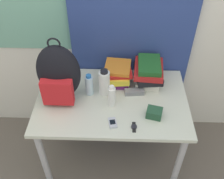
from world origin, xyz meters
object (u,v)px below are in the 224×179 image
object	(u,v)px
book_stack_left	(118,73)
water_bottle	(89,85)
backpack	(59,74)
sports_bottle	(104,83)
cell_phone	(113,123)
camera_pouch	(154,113)
book_stack_center	(148,72)
sunscreen_bottle	(111,96)
sunglasses_case	(134,92)
wristwatch	(134,127)

from	to	relation	value
book_stack_left	water_bottle	world-z (taller)	water_bottle
backpack	sports_bottle	xyz separation A→B (m)	(0.32, 0.05, -0.11)
book_stack_left	cell_phone	bearing A→B (deg)	-93.90
water_bottle	camera_pouch	world-z (taller)	water_bottle
book_stack_center	camera_pouch	world-z (taller)	book_stack_center
cell_phone	sunscreen_bottle	bearing A→B (deg)	94.72
sunscreen_bottle	sunglasses_case	xyz separation A→B (m)	(0.17, 0.12, -0.07)
book_stack_left	cell_phone	xyz separation A→B (m)	(-0.03, -0.46, -0.07)
backpack	sunglasses_case	size ratio (longest dim) A/B	3.28
sunscreen_bottle	wristwatch	xyz separation A→B (m)	(0.16, -0.21, -0.08)
backpack	book_stack_center	world-z (taller)	backpack
sports_bottle	wristwatch	world-z (taller)	sports_bottle
book_stack_center	sunglasses_case	world-z (taller)	book_stack_center
book_stack_left	camera_pouch	size ratio (longest dim) A/B	2.12
water_bottle	camera_pouch	size ratio (longest dim) A/B	1.47
cell_phone	wristwatch	xyz separation A→B (m)	(0.15, -0.03, -0.00)
sunscreen_bottle	book_stack_left	bearing A→B (deg)	80.31
book_stack_center	sports_bottle	world-z (taller)	sports_bottle
book_stack_left	wristwatch	size ratio (longest dim) A/B	2.94
backpack	sports_bottle	size ratio (longest dim) A/B	2.28
sunglasses_case	sports_bottle	bearing A→B (deg)	179.87
water_bottle	sports_bottle	size ratio (longest dim) A/B	0.82
book_stack_center	cell_phone	distance (m)	0.54
cell_phone	sunglasses_case	world-z (taller)	sunglasses_case
cell_phone	sports_bottle	bearing A→B (deg)	102.93
backpack	camera_pouch	distance (m)	0.73
wristwatch	sunglasses_case	bearing A→B (deg)	87.97
cell_phone	camera_pouch	xyz separation A→B (m)	(0.29, 0.08, 0.02)
sports_bottle	camera_pouch	xyz separation A→B (m)	(0.36, -0.23, -0.07)
water_bottle	wristwatch	size ratio (longest dim) A/B	2.04
sports_bottle	sunscreen_bottle	bearing A→B (deg)	-65.82
sports_bottle	camera_pouch	distance (m)	0.43
water_bottle	sunglasses_case	bearing A→B (deg)	1.38
backpack	sunglasses_case	world-z (taller)	backpack
backpack	camera_pouch	xyz separation A→B (m)	(0.68, -0.18, -0.18)
camera_pouch	water_bottle	bearing A→B (deg)	155.22
book_stack_center	water_bottle	size ratio (longest dim) A/B	1.68
sports_bottle	sunglasses_case	distance (m)	0.25
book_stack_center	sports_bottle	bearing A→B (deg)	-156.75
wristwatch	backpack	bearing A→B (deg)	151.79
book_stack_center	sunscreen_bottle	xyz separation A→B (m)	(-0.29, -0.27, -0.02)
book_stack_left	book_stack_center	distance (m)	0.24
water_bottle	sunscreen_bottle	distance (m)	0.21
book_stack_center	cell_phone	xyz separation A→B (m)	(-0.27, -0.46, -0.09)
book_stack_left	cell_phone	world-z (taller)	book_stack_left
cell_phone	book_stack_left	bearing A→B (deg)	86.10
sunglasses_case	cell_phone	bearing A→B (deg)	-117.31
backpack	water_bottle	distance (m)	0.25
sunglasses_case	camera_pouch	bearing A→B (deg)	-59.91
book_stack_left	sunscreen_bottle	world-z (taller)	sunscreen_bottle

